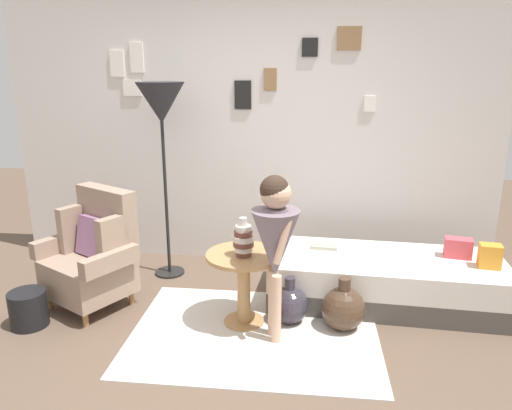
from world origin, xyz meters
name	(u,v)px	position (x,y,z in m)	size (l,w,h in m)	color
ground_plane	(218,365)	(0.00, 0.00, 0.00)	(12.00, 12.00, 0.00)	brown
gallery_wall	(252,132)	(0.00, 1.95, 1.30)	(4.80, 0.12, 2.60)	silver
rug	(255,333)	(0.20, 0.42, 0.01)	(1.83, 1.35, 0.01)	silver
armchair	(94,254)	(-1.17, 0.77, 0.44)	(0.90, 0.83, 0.97)	#9E7042
daybed	(385,280)	(1.23, 1.05, 0.20)	(1.95, 0.93, 0.40)	#4C4742
pillow_head	(490,256)	(2.00, 0.93, 0.50)	(0.16, 0.12, 0.19)	orange
pillow_mid	(458,248)	(1.81, 1.13, 0.48)	(0.22, 0.12, 0.16)	#D64C56
side_table	(244,274)	(0.10, 0.57, 0.41)	(0.57, 0.57, 0.58)	tan
vase_striped	(243,240)	(0.10, 0.53, 0.70)	(0.15, 0.15, 0.30)	brown
floor_lamp	(161,109)	(-0.74, 1.43, 1.56)	(0.43, 0.43, 1.80)	black
person_child	(275,236)	(0.35, 0.37, 0.80)	(0.34, 0.34, 1.23)	#D8AD8E
book_on_daybed	(325,246)	(0.72, 1.24, 0.42)	(0.22, 0.16, 0.03)	#ADAF95
demijohn_near	(289,304)	(0.45, 0.62, 0.15)	(0.29, 0.29, 0.38)	#332D38
demijohn_far	(343,308)	(0.85, 0.57, 0.17)	(0.33, 0.33, 0.42)	#473323
magazine_basket	(28,309)	(-1.54, 0.35, 0.14)	(0.28, 0.28, 0.28)	black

